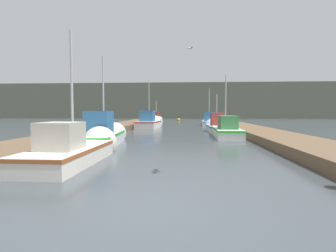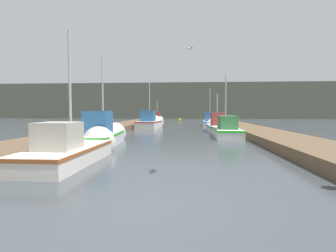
{
  "view_description": "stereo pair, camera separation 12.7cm",
  "coord_description": "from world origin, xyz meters",
  "px_view_note": "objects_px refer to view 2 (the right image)",
  "views": [
    {
      "loc": [
        0.61,
        -4.13,
        1.65
      ],
      "look_at": [
        -0.57,
        13.78,
        0.62
      ],
      "focal_mm": 28.0,
      "sensor_mm": 36.0,
      "label": 1
    },
    {
      "loc": [
        0.74,
        -4.12,
        1.65
      ],
      "look_at": [
        -0.57,
        13.78,
        0.62
      ],
      "focal_mm": 28.0,
      "sensor_mm": 36.0,
      "label": 2
    }
  ],
  "objects_px": {
    "fishing_boat_1": "(104,134)",
    "mooring_piling_2": "(70,137)",
    "fishing_boat_5": "(210,122)",
    "seagull_1": "(190,48)",
    "fishing_boat_2": "(225,129)",
    "fishing_boat_3": "(216,126)",
    "channel_buoy": "(180,120)",
    "fishing_boat_4": "(150,123)",
    "fishing_boat_0": "(75,149)",
    "fishing_boat_6": "(157,120)",
    "mooring_piling_0": "(212,119)",
    "mooring_piling_3": "(152,119)"
  },
  "relations": [
    {
      "from": "fishing_boat_5",
      "to": "seagull_1",
      "type": "relative_size",
      "value": 9.54
    },
    {
      "from": "fishing_boat_1",
      "to": "mooring_piling_2",
      "type": "xyz_separation_m",
      "value": [
        -1.05,
        -1.46,
        -0.01
      ]
    },
    {
      "from": "mooring_piling_0",
      "to": "fishing_boat_0",
      "type": "bearing_deg",
      "value": -103.59
    },
    {
      "from": "fishing_boat_0",
      "to": "seagull_1",
      "type": "height_order",
      "value": "seagull_1"
    },
    {
      "from": "fishing_boat_0",
      "to": "channel_buoy",
      "type": "height_order",
      "value": "fishing_boat_0"
    },
    {
      "from": "fishing_boat_3",
      "to": "mooring_piling_0",
      "type": "relative_size",
      "value": 5.83
    },
    {
      "from": "fishing_boat_5",
      "to": "fishing_boat_4",
      "type": "bearing_deg",
      "value": -139.17
    },
    {
      "from": "fishing_boat_5",
      "to": "mooring_piling_0",
      "type": "bearing_deg",
      "value": 86.16
    },
    {
      "from": "fishing_boat_3",
      "to": "seagull_1",
      "type": "relative_size",
      "value": 10.93
    },
    {
      "from": "fishing_boat_2",
      "to": "fishing_boat_5",
      "type": "distance_m",
      "value": 12.38
    },
    {
      "from": "seagull_1",
      "to": "mooring_piling_0",
      "type": "bearing_deg",
      "value": -46.24
    },
    {
      "from": "mooring_piling_0",
      "to": "channel_buoy",
      "type": "relative_size",
      "value": 0.88
    },
    {
      "from": "fishing_boat_3",
      "to": "fishing_boat_2",
      "type": "bearing_deg",
      "value": -88.7
    },
    {
      "from": "fishing_boat_6",
      "to": "mooring_piling_0",
      "type": "distance_m",
      "value": 8.3
    },
    {
      "from": "fishing_boat_3",
      "to": "fishing_boat_5",
      "type": "xyz_separation_m",
      "value": [
        0.14,
        8.09,
        0.04
      ]
    },
    {
      "from": "fishing_boat_0",
      "to": "fishing_boat_4",
      "type": "xyz_separation_m",
      "value": [
        0.16,
        16.73,
        0.12
      ]
    },
    {
      "from": "mooring_piling_2",
      "to": "mooring_piling_3",
      "type": "height_order",
      "value": "mooring_piling_3"
    },
    {
      "from": "fishing_boat_4",
      "to": "fishing_boat_0",
      "type": "bearing_deg",
      "value": -85.79
    },
    {
      "from": "fishing_boat_0",
      "to": "seagull_1",
      "type": "relative_size",
      "value": 9.83
    },
    {
      "from": "fishing_boat_1",
      "to": "fishing_boat_3",
      "type": "distance_m",
      "value": 11.34
    },
    {
      "from": "fishing_boat_0",
      "to": "fishing_boat_4",
      "type": "distance_m",
      "value": 16.73
    },
    {
      "from": "fishing_boat_2",
      "to": "mooring_piling_3",
      "type": "distance_m",
      "value": 19.79
    },
    {
      "from": "channel_buoy",
      "to": "seagull_1",
      "type": "height_order",
      "value": "seagull_1"
    },
    {
      "from": "fishing_boat_2",
      "to": "mooring_piling_0",
      "type": "distance_m",
      "value": 21.2
    },
    {
      "from": "fishing_boat_6",
      "to": "fishing_boat_4",
      "type": "bearing_deg",
      "value": -85.65
    },
    {
      "from": "fishing_boat_4",
      "to": "channel_buoy",
      "type": "relative_size",
      "value": 4.6
    },
    {
      "from": "fishing_boat_5",
      "to": "mooring_piling_3",
      "type": "relative_size",
      "value": 4.64
    },
    {
      "from": "fishing_boat_2",
      "to": "mooring_piling_2",
      "type": "height_order",
      "value": "fishing_boat_2"
    },
    {
      "from": "fishing_boat_5",
      "to": "mooring_piling_3",
      "type": "distance_m",
      "value": 9.55
    },
    {
      "from": "fishing_boat_3",
      "to": "fishing_boat_6",
      "type": "height_order",
      "value": "fishing_boat_6"
    },
    {
      "from": "fishing_boat_1",
      "to": "fishing_boat_3",
      "type": "height_order",
      "value": "fishing_boat_1"
    },
    {
      "from": "mooring_piling_0",
      "to": "seagull_1",
      "type": "height_order",
      "value": "seagull_1"
    },
    {
      "from": "channel_buoy",
      "to": "fishing_boat_2",
      "type": "bearing_deg",
      "value": -81.83
    },
    {
      "from": "seagull_1",
      "to": "fishing_boat_6",
      "type": "bearing_deg",
      "value": -25.17
    },
    {
      "from": "fishing_boat_2",
      "to": "fishing_boat_5",
      "type": "relative_size",
      "value": 1.31
    },
    {
      "from": "fishing_boat_1",
      "to": "fishing_boat_3",
      "type": "xyz_separation_m",
      "value": [
        6.5,
        9.29,
        -0.09
      ]
    },
    {
      "from": "fishing_boat_2",
      "to": "channel_buoy",
      "type": "relative_size",
      "value": 5.86
    },
    {
      "from": "fishing_boat_5",
      "to": "fishing_boat_3",
      "type": "bearing_deg",
      "value": -88.15
    },
    {
      "from": "fishing_boat_3",
      "to": "channel_buoy",
      "type": "bearing_deg",
      "value": 99.71
    },
    {
      "from": "fishing_boat_6",
      "to": "seagull_1",
      "type": "bearing_deg",
      "value": -76.1
    },
    {
      "from": "fishing_boat_5",
      "to": "mooring_piling_3",
      "type": "height_order",
      "value": "fishing_boat_5"
    },
    {
      "from": "mooring_piling_3",
      "to": "seagull_1",
      "type": "height_order",
      "value": "seagull_1"
    },
    {
      "from": "mooring_piling_3",
      "to": "fishing_boat_6",
      "type": "bearing_deg",
      "value": -23.57
    },
    {
      "from": "fishing_boat_2",
      "to": "mooring_piling_2",
      "type": "bearing_deg",
      "value": -137.96
    },
    {
      "from": "fishing_boat_2",
      "to": "seagull_1",
      "type": "relative_size",
      "value": 12.48
    },
    {
      "from": "fishing_boat_0",
      "to": "fishing_boat_3",
      "type": "bearing_deg",
      "value": 65.74
    },
    {
      "from": "fishing_boat_4",
      "to": "seagull_1",
      "type": "bearing_deg",
      "value": -62.51
    },
    {
      "from": "mooring_piling_3",
      "to": "fishing_boat_3",
      "type": "bearing_deg",
      "value": -62.61
    },
    {
      "from": "mooring_piling_2",
      "to": "mooring_piling_3",
      "type": "distance_m",
      "value": 24.83
    },
    {
      "from": "mooring_piling_2",
      "to": "fishing_boat_6",
      "type": "bearing_deg",
      "value": 87.54
    }
  ]
}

